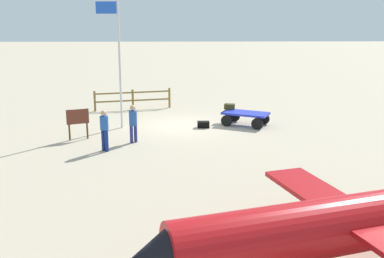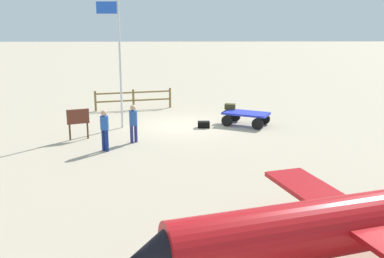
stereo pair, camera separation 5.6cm
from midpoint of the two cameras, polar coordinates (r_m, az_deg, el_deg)
The scene contains 10 objects.
ground_plane at distance 23.34m, azimuth -0.91°, elevation 0.39°, with size 120.00×120.00×0.00m, color #B6A68B.
luggage_cart at distance 23.46m, azimuth 6.49°, elevation 1.59°, with size 2.45×2.04×0.65m.
suitcase_olive at distance 24.07m, azimuth 4.63°, elevation 2.70°, with size 0.58×0.44×0.27m.
suitcase_maroon at distance 22.94m, azimuth 1.48°, elevation 0.54°, with size 0.57×0.38×0.30m.
worker_lead at distance 20.36m, azimuth -6.94°, elevation 1.00°, with size 0.47×0.47×1.64m.
worker_trailing at distance 19.31m, azimuth -10.33°, elevation 0.22°, with size 0.47×0.47×1.68m.
airplane_near at distance 10.96m, azimuth 17.73°, elevation -10.81°, with size 9.22×6.35×2.90m.
flagpole at distance 22.67m, azimuth -8.83°, elevation 8.87°, with size 1.05×0.16×5.98m.
signboard at distance 21.31m, azimuth -13.38°, elevation 1.12°, with size 0.92×0.40×1.34m.
wooden_fence at distance 27.22m, azimuth -6.96°, elevation 3.72°, with size 4.24×1.09×1.14m.
Camera 2 is at (-0.07, 22.66, 5.60)m, focal length 44.64 mm.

